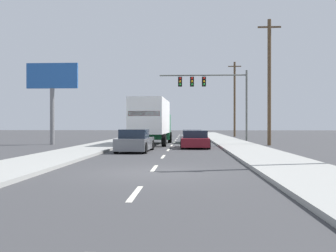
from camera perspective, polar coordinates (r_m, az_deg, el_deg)
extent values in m
plane|color=#3D3D3F|center=(37.48, 1.14, -2.29)|extent=(140.00, 140.00, 0.00)
cube|color=#9E9E99|center=(32.69, 9.79, -2.53)|extent=(3.05, 80.00, 0.14)
cube|color=#9E9E99|center=(33.07, -7.98, -2.50)|extent=(3.05, 80.00, 0.14)
cube|color=silver|center=(8.84, -5.12, -10.38)|extent=(0.14, 2.00, 0.01)
cube|color=silver|center=(13.75, -2.15, -6.58)|extent=(0.14, 2.00, 0.01)
cube|color=silver|center=(18.71, -0.76, -4.77)|extent=(0.14, 2.00, 0.01)
cube|color=silver|center=(23.69, 0.04, -3.73)|extent=(0.14, 2.00, 0.01)
cube|color=silver|center=(28.67, 0.56, -3.04)|extent=(0.14, 2.00, 0.01)
cube|color=silver|center=(33.66, 0.93, -2.56)|extent=(0.14, 2.00, 0.01)
cube|color=silver|center=(38.65, 1.20, -2.20)|extent=(0.14, 2.00, 0.01)
cube|color=silver|center=(43.65, 1.41, -1.93)|extent=(0.14, 2.00, 0.01)
cube|color=silver|center=(48.64, 1.58, -1.71)|extent=(0.14, 2.00, 0.01)
cube|color=silver|center=(53.64, 1.71, -1.53)|extent=(0.14, 2.00, 0.01)
cube|color=silver|center=(58.64, 1.83, -1.38)|extent=(0.14, 2.00, 0.01)
cube|color=white|center=(28.64, -2.75, 1.49)|extent=(2.67, 6.84, 2.64)
cube|color=red|center=(25.31, -3.74, 1.96)|extent=(2.22, 0.11, 0.36)
cube|color=#196B38|center=(32.95, -1.76, -0.14)|extent=(2.43, 2.01, 2.26)
cylinder|color=black|center=(33.13, -3.80, -1.78)|extent=(0.33, 0.97, 0.96)
cylinder|color=black|center=(32.86, 0.29, -1.80)|extent=(0.33, 0.97, 0.96)
cylinder|color=black|center=(27.50, -5.57, -2.19)|extent=(0.33, 0.97, 0.96)
cylinder|color=black|center=(27.18, -0.64, -2.22)|extent=(0.33, 0.97, 0.96)
cube|color=slate|center=(22.30, -5.11, -2.74)|extent=(1.91, 4.20, 0.69)
cube|color=#192333|center=(21.95, -5.26, -1.21)|extent=(1.61, 1.81, 0.52)
cylinder|color=black|center=(23.95, -6.40, -2.93)|extent=(0.24, 0.65, 0.64)
cylinder|color=black|center=(23.68, -2.49, -2.96)|extent=(0.24, 0.65, 0.64)
cylinder|color=black|center=(20.98, -8.06, -3.37)|extent=(0.24, 0.65, 0.64)
cylinder|color=black|center=(20.67, -3.61, -3.42)|extent=(0.24, 0.65, 0.64)
cube|color=#B7BABF|center=(32.84, 3.78, -1.87)|extent=(1.92, 4.30, 0.60)
cube|color=#192333|center=(32.88, 3.78, -0.96)|extent=(1.66, 2.02, 0.43)
cylinder|color=black|center=(34.44, 2.36, -1.97)|extent=(0.23, 0.64, 0.64)
cylinder|color=black|center=(34.43, 5.22, -1.97)|extent=(0.23, 0.64, 0.64)
cylinder|color=black|center=(31.28, 2.18, -2.19)|extent=(0.23, 0.64, 0.64)
cylinder|color=black|center=(31.27, 5.34, -2.19)|extent=(0.23, 0.64, 0.64)
cube|color=maroon|center=(25.84, 4.26, -2.46)|extent=(1.94, 4.21, 0.58)
cube|color=#192333|center=(25.66, 4.26, -1.26)|extent=(1.68, 1.95, 0.51)
cylinder|color=black|center=(27.39, 2.40, -2.53)|extent=(0.23, 0.64, 0.64)
cylinder|color=black|center=(27.40, 6.08, -2.53)|extent=(0.23, 0.64, 0.64)
cylinder|color=black|center=(24.32, 2.21, -2.88)|extent=(0.23, 0.64, 0.64)
cylinder|color=black|center=(24.33, 6.36, -2.88)|extent=(0.23, 0.64, 0.64)
cylinder|color=#595B56|center=(37.97, 12.10, 3.13)|extent=(0.20, 0.20, 7.13)
cylinder|color=#595B56|center=(37.81, 5.43, 7.85)|extent=(8.81, 0.14, 0.14)
cube|color=black|center=(37.74, 5.60, 6.87)|extent=(0.40, 0.56, 0.95)
sphere|color=red|center=(37.47, 5.62, 7.38)|extent=(0.20, 0.20, 0.20)
sphere|color=orange|center=(37.43, 5.62, 6.92)|extent=(0.20, 0.20, 0.20)
sphere|color=green|center=(37.40, 5.62, 6.47)|extent=(0.20, 0.20, 0.20)
cube|color=black|center=(37.70, 3.74, 6.88)|extent=(0.40, 0.56, 0.95)
sphere|color=red|center=(37.43, 3.75, 7.39)|extent=(0.20, 0.20, 0.20)
sphere|color=orange|center=(37.39, 3.75, 6.93)|extent=(0.20, 0.20, 0.20)
sphere|color=green|center=(37.36, 3.75, 6.47)|extent=(0.20, 0.20, 0.20)
cube|color=black|center=(37.71, 1.89, 6.87)|extent=(0.40, 0.56, 0.95)
sphere|color=red|center=(37.44, 1.88, 7.39)|extent=(0.20, 0.20, 0.20)
sphere|color=orange|center=(37.40, 1.88, 6.93)|extent=(0.20, 0.20, 0.20)
sphere|color=green|center=(37.37, 1.88, 6.47)|extent=(0.20, 0.20, 0.20)
cylinder|color=brown|center=(30.10, 15.45, 6.54)|extent=(0.28, 0.28, 9.90)
cube|color=brown|center=(30.88, 15.46, 14.59)|extent=(1.80, 0.12, 0.12)
cylinder|color=brown|center=(51.12, 10.30, 4.10)|extent=(0.28, 0.28, 10.21)
cube|color=brown|center=(51.62, 10.30, 9.10)|extent=(1.80, 0.12, 0.12)
cylinder|color=slate|center=(31.60, -17.53, 1.42)|extent=(0.36, 0.36, 4.61)
cube|color=#2659A5|center=(31.85, -17.54, 7.45)|extent=(4.25, 0.20, 2.07)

